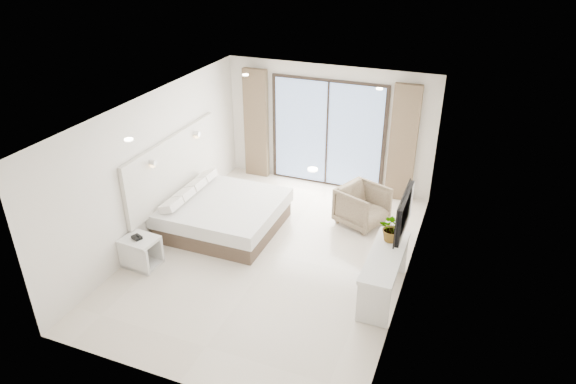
% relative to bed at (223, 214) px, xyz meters
% --- Properties ---
extents(ground, '(6.20, 6.20, 0.00)m').
position_rel_bed_xyz_m(ground, '(1.26, -0.51, -0.31)').
color(ground, beige).
rests_on(ground, ground).
extents(room_shell, '(4.62, 6.22, 2.72)m').
position_rel_bed_xyz_m(room_shell, '(1.06, 0.29, 1.27)').
color(room_shell, silver).
rests_on(room_shell, ground).
extents(bed, '(2.10, 2.00, 0.72)m').
position_rel_bed_xyz_m(bed, '(0.00, 0.00, 0.00)').
color(bed, brown).
rests_on(bed, ground).
extents(nightstand, '(0.62, 0.52, 0.53)m').
position_rel_bed_xyz_m(nightstand, '(-0.73, -1.61, -0.04)').
color(nightstand, silver).
rests_on(nightstand, ground).
extents(phone, '(0.20, 0.18, 0.05)m').
position_rel_bed_xyz_m(phone, '(-0.75, -1.63, 0.26)').
color(phone, black).
rests_on(phone, nightstand).
extents(console_desk, '(0.50, 1.59, 0.77)m').
position_rel_bed_xyz_m(console_desk, '(3.30, -0.91, 0.25)').
color(console_desk, silver).
rests_on(console_desk, ground).
extents(plant, '(0.50, 0.54, 0.37)m').
position_rel_bed_xyz_m(plant, '(3.30, -0.48, 0.65)').
color(plant, '#33662D').
rests_on(plant, console_desk).
extents(armchair, '(1.04, 1.06, 0.85)m').
position_rel_bed_xyz_m(armchair, '(2.45, 1.15, 0.12)').
color(armchair, '#807554').
rests_on(armchair, ground).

